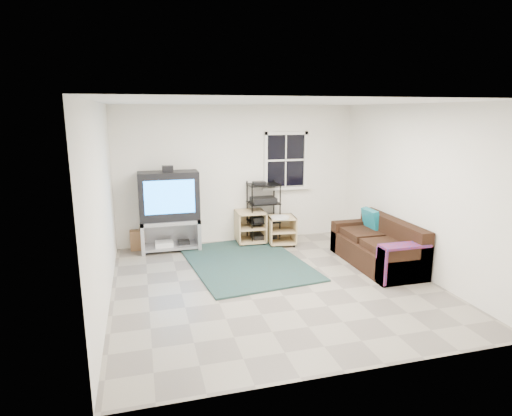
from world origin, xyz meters
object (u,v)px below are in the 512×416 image
object	(u,v)px
tv_unit	(169,204)
av_rack	(263,216)
side_table_left	(250,226)
sofa	(378,247)
side_table_right	(281,228)

from	to	relation	value
tv_unit	av_rack	bearing A→B (deg)	1.64
tv_unit	av_rack	size ratio (longest dim) A/B	1.32
av_rack	side_table_left	world-z (taller)	av_rack
av_rack	tv_unit	bearing A→B (deg)	-178.36
side_table_left	tv_unit	bearing A→B (deg)	-178.46
tv_unit	av_rack	distance (m)	1.81
side_table_left	sofa	world-z (taller)	sofa
tv_unit	sofa	xyz separation A→B (m)	(3.25, -1.69, -0.56)
tv_unit	side_table_left	xyz separation A→B (m)	(1.51, 0.04, -0.51)
tv_unit	side_table_right	distance (m)	2.13
tv_unit	side_table_right	xyz separation A→B (m)	(2.05, -0.22, -0.53)
side_table_right	sofa	distance (m)	1.90
side_table_left	av_rack	bearing A→B (deg)	2.23
av_rack	sofa	distance (m)	2.29
av_rack	sofa	bearing A→B (deg)	-49.89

